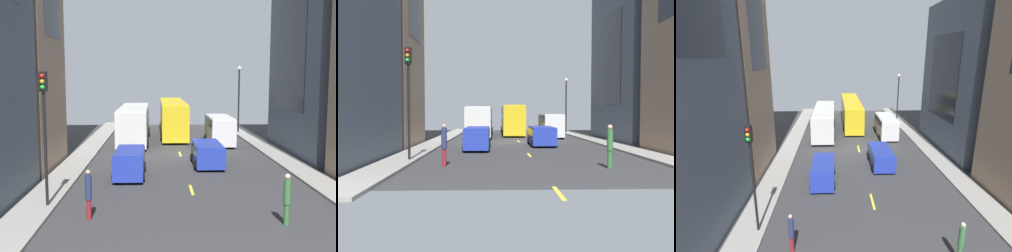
% 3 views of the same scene
% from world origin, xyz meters
% --- Properties ---
extents(ground_plane, '(40.96, 40.96, 0.00)m').
position_xyz_m(ground_plane, '(0.00, 0.00, 0.00)').
color(ground_plane, '#333335').
extents(sidewalk_west, '(1.88, 44.00, 0.15)m').
position_xyz_m(sidewalk_west, '(-7.54, 0.00, 0.07)').
color(sidewalk_west, gray).
rests_on(sidewalk_west, ground).
extents(sidewalk_east, '(1.88, 44.00, 0.15)m').
position_xyz_m(sidewalk_east, '(7.54, 0.00, 0.07)').
color(sidewalk_east, gray).
rests_on(sidewalk_east, ground).
extents(lane_stripe_1, '(0.16, 2.00, 0.01)m').
position_xyz_m(lane_stripe_1, '(0.00, -10.50, 0.01)').
color(lane_stripe_1, yellow).
rests_on(lane_stripe_1, ground).
extents(lane_stripe_2, '(0.16, 2.00, 0.01)m').
position_xyz_m(lane_stripe_2, '(0.00, 0.00, 0.01)').
color(lane_stripe_2, yellow).
rests_on(lane_stripe_2, ground).
extents(lane_stripe_3, '(0.16, 2.00, 0.01)m').
position_xyz_m(lane_stripe_3, '(0.00, 10.50, 0.01)').
color(lane_stripe_3, yellow).
rests_on(lane_stripe_3, ground).
extents(lane_stripe_4, '(0.16, 2.00, 0.01)m').
position_xyz_m(lane_stripe_4, '(0.00, 21.00, 0.01)').
color(lane_stripe_4, yellow).
rests_on(lane_stripe_4, ground).
extents(building_east_1, '(7.53, 11.95, 15.36)m').
position_xyz_m(building_east_1, '(12.41, 0.14, 7.68)').
color(building_east_1, '#4C5666').
rests_on(building_east_1, ground).
extents(city_bus_white, '(2.80, 11.32, 3.35)m').
position_xyz_m(city_bus_white, '(-3.95, 6.30, 2.01)').
color(city_bus_white, silver).
rests_on(city_bus_white, ground).
extents(streetcar_yellow, '(2.70, 14.41, 3.59)m').
position_xyz_m(streetcar_yellow, '(-0.13, 11.35, 2.13)').
color(streetcar_yellow, yellow).
rests_on(streetcar_yellow, ground).
extents(delivery_van_white, '(2.25, 5.52, 2.58)m').
position_xyz_m(delivery_van_white, '(3.85, 4.58, 1.51)').
color(delivery_van_white, white).
rests_on(delivery_van_white, ground).
extents(car_blue_0, '(1.92, 4.34, 1.67)m').
position_xyz_m(car_blue_0, '(-3.53, -7.37, 0.98)').
color(car_blue_0, '#2338AD').
rests_on(car_blue_0, ground).
extents(car_blue_1, '(2.07, 4.39, 1.58)m').
position_xyz_m(car_blue_1, '(1.63, -4.35, 0.93)').
color(car_blue_1, '#2338AD').
rests_on(car_blue_1, ground).
extents(pedestrian_walking_far, '(0.29, 0.29, 2.16)m').
position_xyz_m(pedestrian_walking_far, '(3.46, -15.94, 1.18)').
color(pedestrian_walking_far, '#336B38').
rests_on(pedestrian_walking_far, ground).
extents(pedestrian_crossing_mid, '(0.28, 0.28, 2.18)m').
position_xyz_m(pedestrian_crossing_mid, '(-4.81, -15.04, 1.18)').
color(pedestrian_crossing_mid, maroon).
rests_on(pedestrian_crossing_mid, ground).
extents(traffic_light_near_corner, '(0.32, 0.44, 6.19)m').
position_xyz_m(traffic_light_near_corner, '(-7.00, -13.44, 4.43)').
color(traffic_light_near_corner, black).
rests_on(traffic_light_near_corner, ground).
extents(streetlamp_near, '(0.44, 0.44, 7.08)m').
position_xyz_m(streetlamp_near, '(7.10, 12.26, 4.49)').
color(streetlamp_near, black).
rests_on(streetlamp_near, ground).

